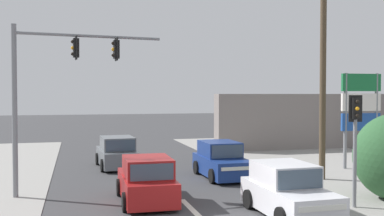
{
  "coord_description": "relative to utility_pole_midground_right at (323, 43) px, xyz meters",
  "views": [
    {
      "loc": [
        -3.49,
        -10.57,
        3.59
      ],
      "look_at": [
        0.31,
        4.0,
        3.12
      ],
      "focal_mm": 42.0,
      "sensor_mm": 36.0,
      "label": 1
    }
  ],
  "objects": [
    {
      "name": "hatchback_oncoming_mid",
      "position": [
        -8.06,
        5.28,
        -5.0
      ],
      "size": [
        1.93,
        3.72,
        1.53
      ],
      "color": "slate",
      "rests_on": "ground"
    },
    {
      "name": "hatchback_crossing_left",
      "position": [
        -3.95,
        -4.71,
        -5.0
      ],
      "size": [
        1.83,
        3.67,
        1.53
      ],
      "color": "silver",
      "rests_on": "ground"
    },
    {
      "name": "pedestal_signal_right_kerb",
      "position": [
        -1.5,
        -4.44,
        -3.29
      ],
      "size": [
        0.44,
        0.3,
        3.56
      ],
      "color": "slate",
      "rests_on": "ground"
    },
    {
      "name": "shopfront_wall_far",
      "position": [
        4.49,
        9.83,
        -3.91
      ],
      "size": [
        12.0,
        1.0,
        3.6
      ],
      "primitive_type": "cube",
      "color": "gray",
      "rests_on": "ground"
    },
    {
      "name": "traffic_signal_mast",
      "position": [
        -10.74,
        -0.12,
        -1.56
      ],
      "size": [
        5.27,
        0.71,
        6.0
      ],
      "color": "slate",
      "rests_on": "ground"
    },
    {
      "name": "hatchback_kerbside_parked",
      "position": [
        -7.74,
        -2.07,
        -5.0
      ],
      "size": [
        1.82,
        3.66,
        1.53
      ],
      "color": "maroon",
      "rests_on": "ground"
    },
    {
      "name": "hatchback_receding_far",
      "position": [
        -3.93,
        1.58,
        -5.0
      ],
      "size": [
        1.84,
        3.67,
        1.53
      ],
      "color": "navy",
      "rests_on": "ground"
    },
    {
      "name": "shopping_plaza_sign",
      "position": [
        3.32,
        2.1,
        -2.72
      ],
      "size": [
        2.1,
        0.16,
        4.6
      ],
      "color": "slate",
      "rests_on": "ground"
    },
    {
      "name": "utility_pole_midground_right",
      "position": [
        0.0,
        0.0,
        0.0
      ],
      "size": [
        1.8,
        0.26,
        10.92
      ],
      "color": "#4C3D2B",
      "rests_on": "ground"
    },
    {
      "name": "lane_dash_far",
      "position": [
        -6.51,
        1.83,
        -5.7
      ],
      "size": [
        0.2,
        2.4,
        0.01
      ],
      "primitive_type": "cube",
      "color": "silver",
      "rests_on": "ground"
    },
    {
      "name": "lane_dash_mid",
      "position": [
        -6.51,
        -3.17,
        -5.7
      ],
      "size": [
        0.2,
        2.4,
        0.01
      ],
      "primitive_type": "cube",
      "color": "silver",
      "rests_on": "ground"
    }
  ]
}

